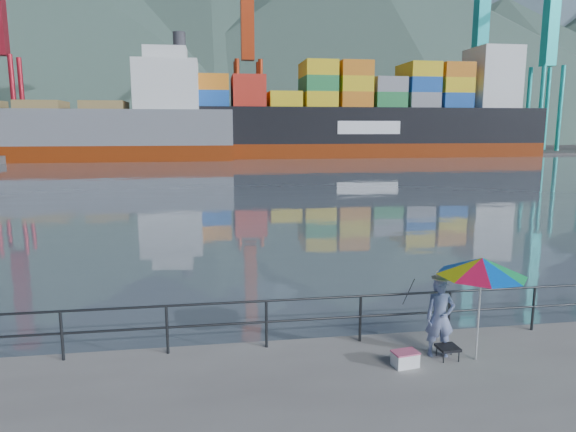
# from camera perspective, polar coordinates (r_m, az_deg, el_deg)

# --- Properties ---
(harbor_water) EXTENTS (500.00, 280.00, 0.00)m
(harbor_water) POSITION_cam_1_polar(r_m,az_deg,el_deg) (138.36, -7.93, 7.85)
(harbor_water) COLOR slate
(harbor_water) RESTS_ON ground
(far_dock) EXTENTS (200.00, 40.00, 0.40)m
(far_dock) POSITION_cam_1_polar(r_m,az_deg,el_deg) (102.09, -1.93, 7.27)
(far_dock) COLOR #514F4C
(far_dock) RESTS_ON ground
(guardrail) EXTENTS (22.00, 0.06, 1.03)m
(guardrail) POSITION_cam_1_polar(r_m,az_deg,el_deg) (10.94, 2.91, -11.52)
(guardrail) COLOR #2D3033
(guardrail) RESTS_ON ground
(mountains) EXTENTS (600.00, 332.80, 80.00)m
(mountains) POSITION_cam_1_polar(r_m,az_deg,el_deg) (222.04, 2.08, 17.84)
(mountains) COLOR #385147
(mountains) RESTS_ON ground
(port_cranes) EXTENTS (116.00, 28.00, 38.40)m
(port_cranes) POSITION_cam_1_polar(r_m,az_deg,el_deg) (98.70, 11.39, 16.31)
(port_cranes) COLOR red
(port_cranes) RESTS_ON ground
(container_stacks) EXTENTS (58.00, 8.40, 7.80)m
(container_stacks) POSITION_cam_1_polar(r_m,az_deg,el_deg) (108.67, 10.63, 8.93)
(container_stacks) COLOR gray
(container_stacks) RESTS_ON ground
(fisherman) EXTENTS (0.63, 0.46, 1.58)m
(fisherman) POSITION_cam_1_polar(r_m,az_deg,el_deg) (10.76, 16.53, -10.77)
(fisherman) COLOR navy
(fisherman) RESTS_ON ground
(beach_umbrella) EXTENTS (2.11, 2.11, 2.06)m
(beach_umbrella) POSITION_cam_1_polar(r_m,az_deg,el_deg) (10.47, 20.73, -5.29)
(beach_umbrella) COLOR white
(beach_umbrella) RESTS_ON ground
(folding_stool) EXTENTS (0.41, 0.41, 0.26)m
(folding_stool) POSITION_cam_1_polar(r_m,az_deg,el_deg) (10.89, 17.31, -14.25)
(folding_stool) COLOR black
(folding_stool) RESTS_ON ground
(cooler_bag) EXTENTS (0.50, 0.38, 0.27)m
(cooler_bag) POSITION_cam_1_polar(r_m,az_deg,el_deg) (10.39, 12.88, -15.29)
(cooler_bag) COLOR white
(cooler_bag) RESTS_ON ground
(fishing_rod) EXTENTS (0.40, 1.53, 1.11)m
(fishing_rod) POSITION_cam_1_polar(r_m,az_deg,el_deg) (12.05, 13.04, -12.36)
(fishing_rod) COLOR black
(fishing_rod) RESTS_ON ground
(bulk_carrier) EXTENTS (51.25, 8.87, 14.50)m
(bulk_carrier) POSITION_cam_1_polar(r_m,az_deg,el_deg) (80.86, -23.48, 8.74)
(bulk_carrier) COLOR maroon
(bulk_carrier) RESTS_ON ground
(container_ship) EXTENTS (59.81, 9.97, 18.10)m
(container_ship) POSITION_cam_1_polar(r_m,az_deg,el_deg) (86.75, 9.06, 10.57)
(container_ship) COLOR maroon
(container_ship) RESTS_ON ground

